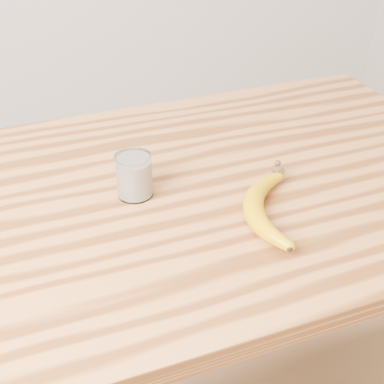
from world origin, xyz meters
name	(u,v)px	position (x,y,z in m)	size (l,w,h in m)	color
table	(208,231)	(0.00, 0.00, 0.77)	(1.20, 0.80, 0.90)	#AD6D33
smoothie_glass	(134,176)	(-0.15, 0.01, 0.94)	(0.07, 0.07, 0.09)	white
banana	(253,208)	(0.03, -0.14, 0.92)	(0.12, 0.32, 0.04)	#C79000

